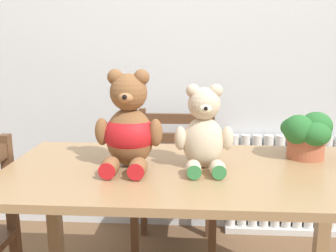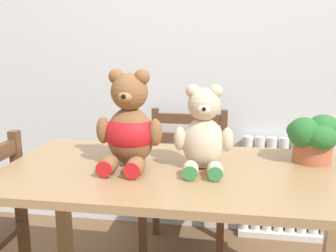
# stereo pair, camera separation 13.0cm
# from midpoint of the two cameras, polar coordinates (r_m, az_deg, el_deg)

# --- Properties ---
(wall_back) EXTENTS (8.00, 0.04, 2.60)m
(wall_back) POSITION_cam_midpoint_polar(r_m,az_deg,el_deg) (2.37, 1.64, 14.40)
(wall_back) COLOR silver
(wall_back) RESTS_ON ground_plane
(radiator) EXTENTS (0.72, 0.10, 0.66)m
(radiator) POSITION_cam_midpoint_polar(r_m,az_deg,el_deg) (2.53, 15.68, -9.42)
(radiator) COLOR silver
(radiator) RESTS_ON ground_plane
(dining_table) EXTENTS (1.40, 0.71, 0.76)m
(dining_table) POSITION_cam_midpoint_polar(r_m,az_deg,el_deg) (1.48, 0.05, -10.73)
(dining_table) COLOR #9E7A51
(dining_table) RESTS_ON ground_plane
(wooden_chair_behind) EXTENTS (0.46, 0.42, 0.84)m
(wooden_chair_behind) POSITION_cam_midpoint_polar(r_m,az_deg,el_deg) (2.22, -0.55, -8.37)
(wooden_chair_behind) COLOR brown
(wooden_chair_behind) RESTS_ON ground_plane
(teddy_bear_left) EXTENTS (0.26, 0.27, 0.38)m
(teddy_bear_left) POSITION_cam_midpoint_polar(r_m,az_deg,el_deg) (1.45, -8.51, -0.43)
(teddy_bear_left) COLOR brown
(teddy_bear_left) RESTS_ON dining_table
(teddy_bear_right) EXTENTS (0.23, 0.23, 0.32)m
(teddy_bear_right) POSITION_cam_midpoint_polar(r_m,az_deg,el_deg) (1.42, 2.88, -1.07)
(teddy_bear_right) COLOR beige
(teddy_bear_right) RESTS_ON dining_table
(potted_plant) EXTENTS (0.21, 0.20, 0.20)m
(potted_plant) POSITION_cam_midpoint_polar(r_m,az_deg,el_deg) (1.62, 18.28, -1.06)
(potted_plant) COLOR #B25B3D
(potted_plant) RESTS_ON dining_table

